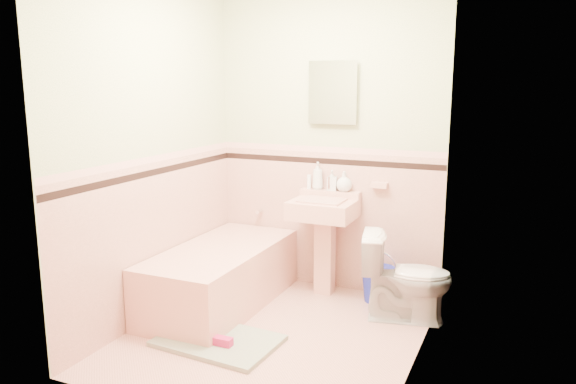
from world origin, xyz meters
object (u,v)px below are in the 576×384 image
at_px(medicine_cabinet, 333,93).
at_px(shoe, 222,341).
at_px(bathtub, 221,278).
at_px(sink, 323,248).
at_px(soap_bottle_mid, 332,180).
at_px(toilet, 406,277).
at_px(bucket, 379,284).
at_px(soap_bottle_left, 318,176).
at_px(soap_bottle_right, 344,181).

distance_m(medicine_cabinet, shoe, 2.19).
xyz_separation_m(bathtub, sink, (0.68, 0.53, 0.19)).
height_order(sink, shoe, sink).
xyz_separation_m(bathtub, soap_bottle_mid, (0.69, 0.71, 0.74)).
height_order(soap_bottle_mid, toilet, soap_bottle_mid).
bearing_deg(sink, toilet, -16.09).
relative_size(soap_bottle_mid, bucket, 0.61).
relative_size(soap_bottle_mid, toilet, 0.25).
distance_m(soap_bottle_mid, shoe, 1.68).
distance_m(toilet, shoe, 1.45).
height_order(soap_bottle_left, toilet, soap_bottle_left).
relative_size(soap_bottle_left, shoe, 1.70).
xyz_separation_m(bathtub, bucket, (1.15, 0.59, -0.08)).
relative_size(medicine_cabinet, soap_bottle_mid, 2.69).
distance_m(soap_bottle_left, soap_bottle_right, 0.24).
distance_m(soap_bottle_right, bucket, 0.90).
xyz_separation_m(medicine_cabinet, toilet, (0.75, -0.43, -1.36)).
distance_m(bathtub, sink, 0.88).
distance_m(sink, medicine_cabinet, 1.31).
height_order(medicine_cabinet, bucket, medicine_cabinet).
bearing_deg(soap_bottle_right, shoe, -105.81).
distance_m(soap_bottle_mid, bucket, 0.95).
relative_size(toilet, bucket, 2.39).
relative_size(soap_bottle_right, toilet, 0.25).
xyz_separation_m(soap_bottle_mid, bucket, (0.46, -0.12, -0.82)).
bearing_deg(shoe, bucket, 59.87).
bearing_deg(medicine_cabinet, shoe, -100.85).
relative_size(soap_bottle_left, soap_bottle_right, 1.40).
distance_m(soap_bottle_mid, soap_bottle_right, 0.11).
bearing_deg(shoe, sink, 77.66).
xyz_separation_m(medicine_cabinet, soap_bottle_left, (-0.12, -0.03, -0.70)).
height_order(soap_bottle_left, bucket, soap_bottle_left).
height_order(sink, bucket, sink).
distance_m(sink, soap_bottle_right, 0.59).
height_order(soap_bottle_mid, bucket, soap_bottle_mid).
height_order(medicine_cabinet, soap_bottle_left, medicine_cabinet).
bearing_deg(medicine_cabinet, bathtub, -132.58).
bearing_deg(toilet, bucket, 33.60).
distance_m(medicine_cabinet, soap_bottle_left, 0.71).
height_order(medicine_cabinet, shoe, medicine_cabinet).
xyz_separation_m(soap_bottle_mid, soap_bottle_right, (0.11, 0.00, -0.00)).
bearing_deg(shoe, soap_bottle_mid, 78.76).
xyz_separation_m(soap_bottle_mid, shoe, (-0.28, -1.39, -0.90)).
height_order(soap_bottle_right, shoe, soap_bottle_right).
relative_size(toilet, shoe, 4.88).
height_order(bathtub, shoe, bathtub).
bearing_deg(soap_bottle_mid, sink, -93.95).
distance_m(bathtub, shoe, 0.81).
relative_size(bathtub, shoe, 10.83).
xyz_separation_m(sink, toilet, (0.75, -0.22, -0.07)).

